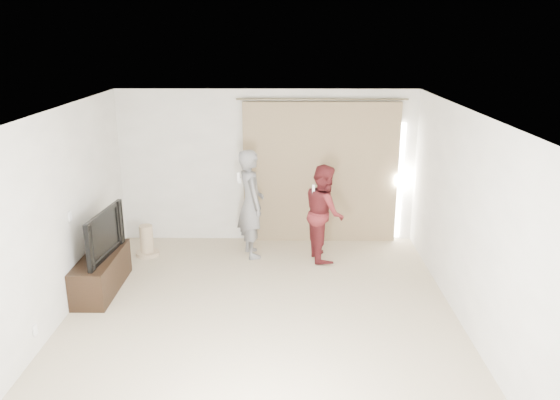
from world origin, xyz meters
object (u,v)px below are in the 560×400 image
(person_man, at_px, (251,204))
(person_woman, at_px, (324,212))
(tv_console, at_px, (102,273))
(tv, at_px, (97,234))

(person_man, relative_size, person_woman, 1.14)
(tv_console, xyz_separation_m, person_woman, (3.18, 1.18, 0.51))
(tv_console, relative_size, person_woman, 0.87)
(tv_console, height_order, person_woman, person_woman)
(tv_console, bearing_deg, person_woman, 20.42)
(tv_console, relative_size, person_man, 0.76)
(tv_console, xyz_separation_m, tv, (0.00, 0.00, 0.59))
(tv_console, bearing_deg, tv, 0.00)
(tv, xyz_separation_m, person_man, (2.02, 1.29, 0.03))
(tv, bearing_deg, person_man, -52.11)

